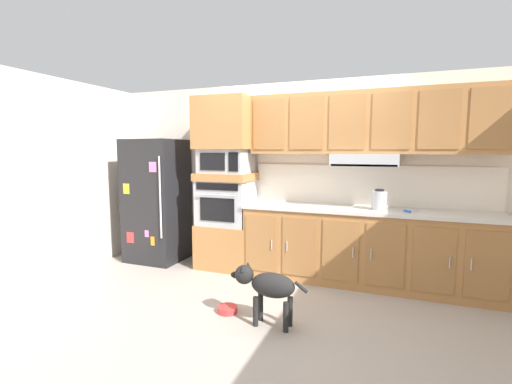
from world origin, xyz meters
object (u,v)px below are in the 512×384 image
object	(u,v)px
microwave	(226,161)
screwdriver	(408,211)
refrigerator	(157,200)
built_in_oven	(227,202)
dog_food_bowl	(228,309)
dog	(267,285)
electric_kettle	(379,200)

from	to	relation	value
microwave	screwdriver	distance (m)	2.34
refrigerator	screwdriver	xyz separation A→B (m)	(3.38, -0.04, 0.05)
built_in_oven	dog_food_bowl	size ratio (longest dim) A/B	3.50
dog_food_bowl	microwave	bearing A→B (deg)	115.75
dog	screwdriver	bearing A→B (deg)	-131.60
microwave	screwdriver	world-z (taller)	microwave
screwdriver	electric_kettle	distance (m)	0.33
screwdriver	dog	distance (m)	1.85
microwave	dog_food_bowl	bearing A→B (deg)	-64.25
electric_kettle	microwave	bearing A→B (deg)	178.63
microwave	dog	size ratio (longest dim) A/B	0.85
electric_kettle	dog_food_bowl	size ratio (longest dim) A/B	1.20
electric_kettle	refrigerator	bearing A→B (deg)	-179.62
screwdriver	refrigerator	bearing A→B (deg)	179.26
dog	dog_food_bowl	bearing A→B (deg)	-10.58
electric_kettle	screwdriver	bearing A→B (deg)	-11.64
electric_kettle	dog	xyz separation A→B (m)	(-0.90, -1.35, -0.66)
refrigerator	microwave	world-z (taller)	refrigerator
built_in_oven	screwdriver	size ratio (longest dim) A/B	4.16
microwave	dog_food_bowl	distance (m)	2.03
built_in_oven	electric_kettle	world-z (taller)	built_in_oven
electric_kettle	dog_food_bowl	world-z (taller)	electric_kettle
built_in_oven	dog	distance (m)	1.84
built_in_oven	dog	size ratio (longest dim) A/B	0.93
screwdriver	built_in_oven	bearing A→B (deg)	177.21
built_in_oven	dog	xyz separation A→B (m)	(1.07, -1.40, -0.52)
built_in_oven	microwave	distance (m)	0.56
dog_food_bowl	dog	bearing A→B (deg)	-12.21
built_in_oven	microwave	size ratio (longest dim) A/B	1.09
screwdriver	electric_kettle	world-z (taller)	electric_kettle
built_in_oven	electric_kettle	bearing A→B (deg)	-1.37
microwave	electric_kettle	size ratio (longest dim) A/B	2.68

